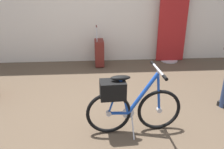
{
  "coord_description": "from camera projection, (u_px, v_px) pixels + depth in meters",
  "views": [
    {
      "loc": [
        -0.05,
        -2.5,
        1.67
      ],
      "look_at": [
        0.15,
        0.24,
        0.55
      ],
      "focal_mm": 37.31,
      "sensor_mm": 36.0,
      "label": 1
    }
  ],
  "objects": [
    {
      "name": "ground_plane",
      "position": [
        102.0,
        122.0,
        2.94
      ],
      "size": [
        7.3,
        7.3,
        0.0
      ],
      "primitive_type": "plane",
      "color": "brown"
    },
    {
      "name": "floor_banner_stand",
      "position": [
        173.0,
        24.0,
        4.85
      ],
      "size": [
        0.6,
        0.36,
        1.8
      ],
      "color": "#B7B7BC",
      "rests_on": "ground_plane"
    },
    {
      "name": "rolling_suitcase",
      "position": [
        99.0,
        53.0,
        4.78
      ],
      "size": [
        0.19,
        0.37,
        0.83
      ],
      "color": "maroon",
      "rests_on": "ground_plane"
    },
    {
      "name": "folding_bike_foreground",
      "position": [
        128.0,
        103.0,
        2.63
      ],
      "size": [
        1.11,
        0.53,
        0.79
      ],
      "color": "black",
      "rests_on": "ground_plane"
    }
  ]
}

